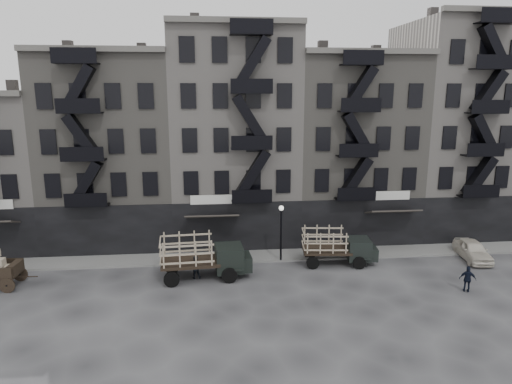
{
  "coord_description": "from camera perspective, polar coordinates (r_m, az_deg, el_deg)",
  "views": [
    {
      "loc": [
        -1.94,
        -28.85,
        12.47
      ],
      "look_at": [
        1.3,
        4.0,
        5.02
      ],
      "focal_mm": 32.0,
      "sensor_mm": 36.0,
      "label": 1
    }
  ],
  "objects": [
    {
      "name": "stake_truck_west",
      "position": [
        30.98,
        -6.66,
        -7.68
      ],
      "size": [
        6.13,
        2.84,
        3.01
      ],
      "rotation": [
        0.0,
        0.0,
        0.07
      ],
      "color": "black",
      "rests_on": "ground"
    },
    {
      "name": "sidewalk",
      "position": [
        34.93,
        -2.1,
        -8.07
      ],
      "size": [
        55.0,
        2.5,
        0.15
      ],
      "primitive_type": "cube",
      "color": "slate",
      "rests_on": "ground"
    },
    {
      "name": "car_east",
      "position": [
        38.0,
        25.45,
        -6.57
      ],
      "size": [
        2.23,
        4.42,
        1.44
      ],
      "primitive_type": "imported",
      "rotation": [
        0.0,
        0.0,
        -0.13
      ],
      "color": "beige",
      "rests_on": "ground"
    },
    {
      "name": "building_center",
      "position": [
        38.93,
        -2.77,
        6.86
      ],
      "size": [
        10.0,
        11.35,
        18.2
      ],
      "color": "#A49D97",
      "rests_on": "ground"
    },
    {
      "name": "pedestrian_mid",
      "position": [
        31.32,
        -7.61,
        -9.3
      ],
      "size": [
        0.82,
        0.66,
        1.57
      ],
      "primitive_type": "imported",
      "rotation": [
        0.0,
        0.0,
        3.24
      ],
      "color": "black",
      "rests_on": "ground"
    },
    {
      "name": "lamp_post",
      "position": [
        33.28,
        3.16,
        -4.22
      ],
      "size": [
        0.36,
        0.36,
        4.28
      ],
      "color": "black",
      "rests_on": "ground"
    },
    {
      "name": "policeman",
      "position": [
        32.0,
        24.94,
        -9.84
      ],
      "size": [
        1.07,
        0.76,
        1.68
      ],
      "primitive_type": "imported",
      "rotation": [
        0.0,
        0.0,
        2.75
      ],
      "color": "black",
      "rests_on": "ground"
    },
    {
      "name": "building_mideast",
      "position": [
        40.78,
        11.49,
        5.48
      ],
      "size": [
        10.0,
        11.35,
        16.2
      ],
      "color": "slate",
      "rests_on": "ground"
    },
    {
      "name": "stake_truck_east",
      "position": [
        33.75,
        10.09,
        -6.42
      ],
      "size": [
        5.47,
        2.64,
        2.66
      ],
      "rotation": [
        0.0,
        0.0,
        -0.1
      ],
      "color": "black",
      "rests_on": "ground"
    },
    {
      "name": "building_east",
      "position": [
        44.6,
        24.05,
        7.17
      ],
      "size": [
        10.0,
        11.35,
        19.2
      ],
      "color": "#A49D97",
      "rests_on": "ground"
    },
    {
      "name": "ground",
      "position": [
        31.49,
        -1.67,
        -10.61
      ],
      "size": [
        140.0,
        140.0,
        0.0
      ],
      "primitive_type": "plane",
      "color": "#38383A",
      "rests_on": "ground"
    },
    {
      "name": "building_midwest",
      "position": [
        39.82,
        -17.33,
        4.98
      ],
      "size": [
        10.0,
        11.35,
        16.2
      ],
      "color": "slate",
      "rests_on": "ground"
    }
  ]
}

